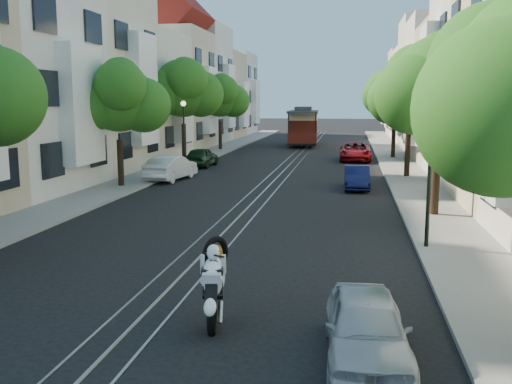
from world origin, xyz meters
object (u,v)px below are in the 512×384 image
at_px(lamp_west, 184,124).
at_px(cable_car, 303,125).
at_px(parked_car_e_mid, 357,178).
at_px(sportbike_rider, 213,279).
at_px(parked_car_e_far, 355,152).
at_px(tree_e_d, 396,93).
at_px(lamp_east, 431,153).
at_px(tree_w_c, 184,89).
at_px(parked_car_e_near, 367,328).
at_px(tree_w_d, 220,97).
at_px(tree_w_b, 119,99).
at_px(parked_car_w_mid, 171,168).
at_px(tree_e_b, 442,88).
at_px(parked_car_w_far, 202,157).
at_px(tree_e_c, 411,95).

relative_size(lamp_west, cable_car, 0.46).
bearing_deg(parked_car_e_mid, sportbike_rider, -100.63).
bearing_deg(parked_car_e_far, tree_e_d, 33.01).
bearing_deg(lamp_east, tree_w_c, 122.65).
distance_m(lamp_west, parked_car_e_near, 27.77).
height_order(tree_w_c, lamp_west, tree_w_c).
xyz_separation_m(tree_w_d, lamp_east, (13.44, -31.98, -1.75)).
relative_size(tree_w_c, sportbike_rider, 3.58).
distance_m(tree_w_b, parked_car_w_mid, 5.08).
bearing_deg(tree_w_d, parked_car_e_near, -73.71).
distance_m(sportbike_rider, parked_car_e_mid, 18.09).
height_order(tree_e_b, tree_w_b, tree_e_b).
xyz_separation_m(tree_w_d, parked_car_e_far, (11.54, -6.89, -3.94)).
bearing_deg(lamp_west, parked_car_w_far, 65.93).
relative_size(lamp_east, parked_car_w_mid, 1.01).
xyz_separation_m(tree_w_b, parked_car_e_near, (11.54, -17.50, -3.82)).
height_order(parked_car_e_near, parked_car_w_far, parked_car_w_far).
height_order(tree_w_c, parked_car_e_mid, tree_w_c).
relative_size(lamp_east, sportbike_rider, 2.10).
height_order(sportbike_rider, parked_car_e_mid, sportbike_rider).
bearing_deg(parked_car_w_far, lamp_east, 123.34).
relative_size(sportbike_rider, parked_car_w_mid, 0.48).
bearing_deg(lamp_east, tree_e_b, 79.07).
bearing_deg(tree_e_d, cable_car, 123.51).
bearing_deg(tree_e_c, tree_w_b, -157.38).
xyz_separation_m(tree_e_d, parked_car_e_near, (-2.86, -34.50, -4.29)).
distance_m(cable_car, parked_car_w_mid, 26.16).
relative_size(parked_car_w_mid, parked_car_w_far, 1.09).
bearing_deg(lamp_east, parked_car_w_mid, 132.31).
bearing_deg(tree_w_b, parked_car_e_far, 52.64).
bearing_deg(parked_car_e_mid, parked_car_w_far, 139.70).
height_order(tree_w_d, parked_car_w_mid, tree_w_d).
xyz_separation_m(tree_e_d, parked_car_e_far, (-2.86, -1.89, -4.21)).
bearing_deg(parked_car_e_mid, parked_car_w_mid, 169.65).
height_order(tree_w_c, parked_car_e_near, tree_w_c).
distance_m(tree_e_d, cable_car, 14.34).
relative_size(sportbike_rider, parked_car_e_mid, 0.58).
relative_size(tree_w_d, parked_car_w_mid, 1.59).
distance_m(lamp_east, lamp_west, 21.97).
distance_m(tree_e_c, tree_e_d, 11.00).
bearing_deg(sportbike_rider, lamp_east, 43.03).
bearing_deg(parked_car_e_near, tree_w_c, 109.06).
height_order(tree_w_b, tree_w_d, tree_w_d).
distance_m(tree_w_d, lamp_west, 14.11).
xyz_separation_m(cable_car, parked_car_e_far, (4.90, -13.60, -1.35)).
bearing_deg(sportbike_rider, tree_w_b, 108.00).
distance_m(sportbike_rider, parked_car_e_far, 31.57).
relative_size(tree_e_c, tree_w_b, 1.04).
height_order(tree_w_b, parked_car_w_mid, tree_w_b).
bearing_deg(tree_e_d, sportbike_rider, -99.80).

